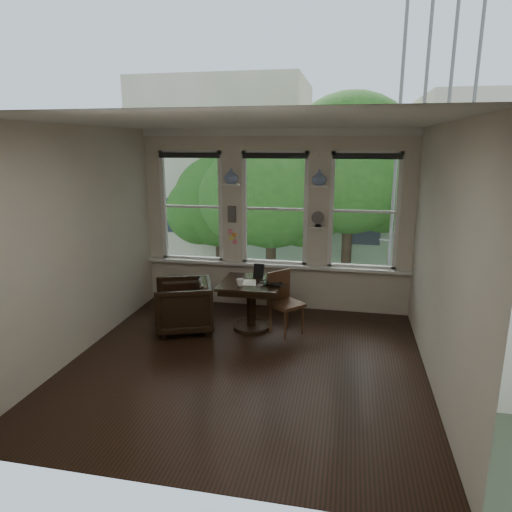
% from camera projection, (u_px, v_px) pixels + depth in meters
% --- Properties ---
extents(ground, '(4.50, 4.50, 0.00)m').
position_uv_depth(ground, '(246.00, 364.00, 5.89)').
color(ground, black).
rests_on(ground, ground).
extents(ceiling, '(4.50, 4.50, 0.00)m').
position_uv_depth(ceiling, '(244.00, 122.00, 5.16)').
color(ceiling, silver).
rests_on(ceiling, ground).
extents(wall_back, '(4.50, 0.00, 4.50)m').
position_uv_depth(wall_back, '(275.00, 221.00, 7.66)').
color(wall_back, beige).
rests_on(wall_back, ground).
extents(wall_front, '(4.50, 0.00, 4.50)m').
position_uv_depth(wall_front, '(178.00, 319.00, 3.39)').
color(wall_front, beige).
rests_on(wall_front, ground).
extents(wall_left, '(0.00, 4.50, 4.50)m').
position_uv_depth(wall_left, '(78.00, 243.00, 5.96)').
color(wall_left, beige).
rests_on(wall_left, ground).
extents(wall_right, '(0.00, 4.50, 4.50)m').
position_uv_depth(wall_right, '(441.00, 260.00, 5.09)').
color(wall_right, beige).
rests_on(wall_right, ground).
extents(window_left, '(1.10, 0.12, 1.90)m').
position_uv_depth(window_left, '(193.00, 206.00, 7.90)').
color(window_left, white).
rests_on(window_left, ground).
extents(window_center, '(1.10, 0.12, 1.90)m').
position_uv_depth(window_center, '(275.00, 209.00, 7.62)').
color(window_center, white).
rests_on(window_center, ground).
extents(window_right, '(1.10, 0.12, 1.90)m').
position_uv_depth(window_right, '(364.00, 211.00, 7.33)').
color(window_right, white).
rests_on(window_right, ground).
extents(shelf_left, '(0.26, 0.16, 0.03)m').
position_uv_depth(shelf_left, '(231.00, 184.00, 7.57)').
color(shelf_left, white).
rests_on(shelf_left, ground).
extents(shelf_right, '(0.26, 0.16, 0.03)m').
position_uv_depth(shelf_right, '(319.00, 186.00, 7.28)').
color(shelf_right, white).
rests_on(shelf_right, ground).
extents(intercom, '(0.14, 0.06, 0.28)m').
position_uv_depth(intercom, '(232.00, 214.00, 7.71)').
color(intercom, '#59544F').
rests_on(intercom, ground).
extents(sticky_notes, '(0.16, 0.01, 0.24)m').
position_uv_depth(sticky_notes, '(232.00, 234.00, 7.80)').
color(sticky_notes, pink).
rests_on(sticky_notes, ground).
extents(desk_fan, '(0.20, 0.20, 0.24)m').
position_uv_depth(desk_fan, '(318.00, 221.00, 7.40)').
color(desk_fan, '#59544F').
rests_on(desk_fan, ground).
extents(vase_left, '(0.24, 0.24, 0.25)m').
position_uv_depth(vase_left, '(231.00, 176.00, 7.53)').
color(vase_left, silver).
rests_on(vase_left, shelf_left).
extents(vase_right, '(0.24, 0.24, 0.25)m').
position_uv_depth(vase_right, '(319.00, 177.00, 7.25)').
color(vase_right, silver).
rests_on(vase_right, shelf_right).
extents(table, '(0.90, 0.90, 0.75)m').
position_uv_depth(table, '(251.00, 305.00, 6.92)').
color(table, black).
rests_on(table, ground).
extents(armchair_left, '(1.08, 1.07, 0.77)m').
position_uv_depth(armchair_left, '(184.00, 306.00, 6.87)').
color(armchair_left, black).
rests_on(armchair_left, ground).
extents(cushion_red, '(0.45, 0.45, 0.06)m').
position_uv_depth(cushion_red, '(183.00, 302.00, 6.85)').
color(cushion_red, maroon).
rests_on(cushion_red, armchair_left).
extents(side_chair_right, '(0.59, 0.59, 0.92)m').
position_uv_depth(side_chair_right, '(287.00, 304.00, 6.74)').
color(side_chair_right, '#402716').
rests_on(side_chair_right, ground).
extents(laptop, '(0.34, 0.25, 0.02)m').
position_uv_depth(laptop, '(274.00, 286.00, 6.60)').
color(laptop, black).
rests_on(laptop, table).
extents(mug, '(0.12, 0.12, 0.10)m').
position_uv_depth(mug, '(240.00, 282.00, 6.63)').
color(mug, white).
rests_on(mug, table).
extents(drinking_glass, '(0.13, 0.13, 0.09)m').
position_uv_depth(drinking_glass, '(264.00, 283.00, 6.62)').
color(drinking_glass, white).
rests_on(drinking_glass, table).
extents(tablet, '(0.16, 0.08, 0.22)m').
position_uv_depth(tablet, '(259.00, 271.00, 7.00)').
color(tablet, black).
rests_on(tablet, table).
extents(papers, '(0.28, 0.34, 0.00)m').
position_uv_depth(papers, '(249.00, 283.00, 6.78)').
color(papers, silver).
rests_on(papers, table).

